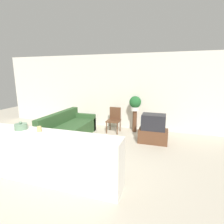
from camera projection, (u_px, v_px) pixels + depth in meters
ground_plane at (61, 172)px, 3.64m from camera, size 14.00×14.00×0.00m
wall_back at (111, 92)px, 6.55m from camera, size 9.00×0.06×2.70m
couch at (68, 130)px, 5.48m from camera, size 0.91×2.08×0.81m
tv_stand at (153, 136)px, 5.16m from camera, size 0.84×0.47×0.40m
television at (153, 122)px, 5.07m from camera, size 0.68×0.45×0.45m
wooden_chair at (114, 119)px, 6.09m from camera, size 0.44×0.44×0.86m
plant_stand at (135, 121)px, 6.13m from camera, size 0.15×0.15×0.76m
potted_plant at (135, 103)px, 5.99m from camera, size 0.41×0.41×0.50m
foreground_counter at (49, 157)px, 3.24m from camera, size 2.78×0.44×0.96m
decorative_bowl at (21, 126)px, 3.30m from camera, size 0.23×0.23×0.16m
candle_jar at (39, 129)px, 3.18m from camera, size 0.08×0.08×0.10m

